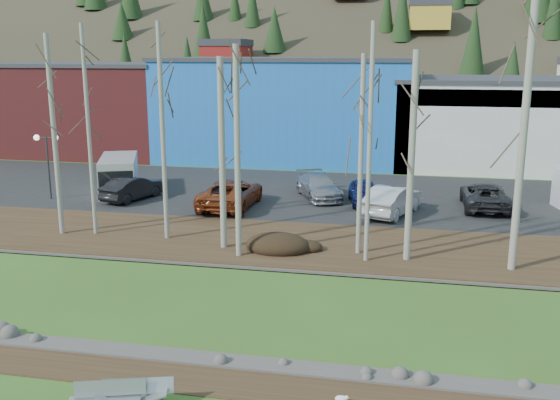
% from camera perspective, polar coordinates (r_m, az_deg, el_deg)
% --- Properties ---
extents(dirt_strip, '(80.00, 1.80, 0.03)m').
position_cam_1_polar(dirt_strip, '(17.55, -2.73, -16.39)').
color(dirt_strip, '#382616').
rests_on(dirt_strip, ground).
extents(near_bank_rocks, '(80.00, 0.80, 0.50)m').
position_cam_1_polar(near_bank_rocks, '(18.40, -1.94, -14.92)').
color(near_bank_rocks, '#47423D').
rests_on(near_bank_rocks, ground).
extents(river, '(80.00, 8.00, 0.90)m').
position_cam_1_polar(river, '(22.01, 0.57, -9.97)').
color(river, black).
rests_on(river, ground).
extents(far_bank_rocks, '(80.00, 0.80, 0.46)m').
position_cam_1_polar(far_bank_rocks, '(25.77, 2.32, -6.42)').
color(far_bank_rocks, '#47423D').
rests_on(far_bank_rocks, ground).
extents(far_bank, '(80.00, 7.00, 0.15)m').
position_cam_1_polar(far_bank, '(28.74, 3.35, -4.16)').
color(far_bank, '#382616').
rests_on(far_bank, ground).
extents(parking_lot, '(80.00, 14.00, 0.14)m').
position_cam_1_polar(parking_lot, '(38.82, 5.58, 0.43)').
color(parking_lot, black).
rests_on(parking_lot, ground).
extents(building_brick, '(16.32, 12.24, 7.80)m').
position_cam_1_polar(building_brick, '(58.86, -16.90, 8.11)').
color(building_brick, maroon).
rests_on(building_brick, ground).
extents(building_blue, '(20.40, 12.24, 8.30)m').
position_cam_1_polar(building_blue, '(52.77, 0.77, 8.40)').
color(building_blue, blue).
rests_on(building_blue, ground).
extents(building_white, '(18.36, 12.24, 6.80)m').
position_cam_1_polar(building_white, '(52.54, 20.57, 6.72)').
color(building_white, beige).
rests_on(building_white, ground).
extents(bench_intact, '(1.81, 1.02, 0.87)m').
position_cam_1_polar(bench_intact, '(16.57, -15.59, -17.15)').
color(bench_intact, '#A1A4A6').
rests_on(bench_intact, ground).
extents(bench_damaged, '(1.87, 1.03, 0.79)m').
position_cam_1_polar(bench_damaged, '(16.62, -13.23, -17.05)').
color(bench_damaged, '#A1A4A6').
rests_on(bench_damaged, ground).
extents(seagull, '(0.39, 0.19, 0.29)m').
position_cam_1_polar(seagull, '(16.65, 5.68, -17.65)').
color(seagull, gold).
rests_on(seagull, ground).
extents(dirt_mound, '(2.90, 2.05, 0.57)m').
position_cam_1_polar(dirt_mound, '(27.71, -0.21, -4.03)').
color(dirt_mound, black).
rests_on(dirt_mound, far_bank).
extents(birch_0, '(0.23, 0.23, 9.42)m').
position_cam_1_polar(birch_0, '(31.22, -19.93, 5.47)').
color(birch_0, '#A8A497').
rests_on(birch_0, far_bank).
extents(birch_1, '(0.19, 0.19, 9.86)m').
position_cam_1_polar(birch_1, '(30.65, -17.08, 5.96)').
color(birch_1, '#A8A497').
rests_on(birch_1, far_bank).
extents(birch_2, '(0.28, 0.28, 8.41)m').
position_cam_1_polar(birch_2, '(27.37, -5.32, 4.13)').
color(birch_2, '#A8A497').
rests_on(birch_2, far_bank).
extents(birch_3, '(0.21, 0.21, 9.91)m').
position_cam_1_polar(birch_3, '(29.07, -10.67, 5.99)').
color(birch_3, '#A8A497').
rests_on(birch_3, far_bank).
extents(birch_4, '(0.26, 0.26, 8.90)m').
position_cam_1_polar(birch_4, '(26.13, -3.92, 4.26)').
color(birch_4, '#A8A497').
rests_on(birch_4, far_bank).
extents(birch_5, '(0.21, 0.21, 8.53)m').
position_cam_1_polar(birch_5, '(26.63, 7.40, 3.96)').
color(birch_5, '#A8A497').
rests_on(birch_5, far_bank).
extents(birch_6, '(0.19, 0.19, 9.76)m').
position_cam_1_polar(birch_6, '(25.59, 8.19, 4.94)').
color(birch_6, '#A8A497').
rests_on(birch_6, far_bank).
extents(birch_7, '(0.30, 0.30, 11.17)m').
position_cam_1_polar(birch_7, '(25.92, 21.38, 5.84)').
color(birch_7, '#A8A497').
rests_on(birch_7, far_bank).
extents(birch_8, '(0.28, 0.28, 8.67)m').
position_cam_1_polar(birch_8, '(26.12, 11.93, 3.75)').
color(birch_8, '#A8A497').
rests_on(birch_8, far_bank).
extents(street_lamp, '(1.46, 0.49, 3.85)m').
position_cam_1_polar(street_lamp, '(39.42, -20.54, 4.42)').
color(street_lamp, '#262628').
rests_on(street_lamp, parking_lot).
extents(car_0, '(2.66, 4.51, 1.40)m').
position_cam_1_polar(car_0, '(38.13, -13.31, 1.08)').
color(car_0, black).
rests_on(car_0, parking_lot).
extents(car_1, '(2.74, 5.80, 1.60)m').
position_cam_1_polar(car_1, '(35.38, -4.52, 0.62)').
color(car_1, '#943F1D').
rests_on(car_1, parking_lot).
extents(car_2, '(3.75, 5.18, 1.39)m').
position_cam_1_polar(car_2, '(37.61, 3.57, 1.24)').
color(car_2, gray).
rests_on(car_2, parking_lot).
extents(car_3, '(2.28, 4.17, 1.35)m').
position_cam_1_polar(car_3, '(36.49, 7.67, 0.73)').
color(car_3, '#141B51').
rests_on(car_3, parking_lot).
extents(car_4, '(3.27, 5.17, 1.61)m').
position_cam_1_polar(car_4, '(34.18, 10.26, 0.00)').
color(car_4, silver).
rests_on(car_4, parking_lot).
extents(car_5, '(2.42, 5.24, 1.46)m').
position_cam_1_polar(car_5, '(36.83, 18.22, 0.38)').
color(car_5, '#2C2C2E').
rests_on(car_5, parking_lot).
extents(van_grey, '(3.85, 5.50, 2.22)m').
position_cam_1_polar(van_grey, '(40.14, -14.53, 2.21)').
color(van_grey, '#B7B9BB').
rests_on(van_grey, parking_lot).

